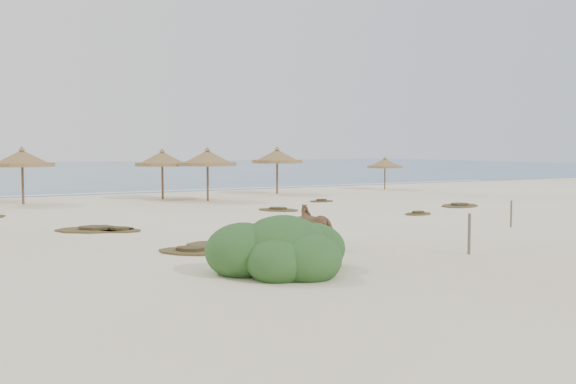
% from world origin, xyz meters
% --- Properties ---
extents(ground, '(160.00, 160.00, 0.00)m').
position_xyz_m(ground, '(0.00, 0.00, 0.00)').
color(ground, '#F6ECCA').
rests_on(ground, ground).
extents(ocean, '(200.00, 100.00, 0.01)m').
position_xyz_m(ocean, '(0.00, 75.00, 0.00)').
color(ocean, navy).
rests_on(ocean, ground).
extents(foam_line, '(70.00, 0.60, 0.01)m').
position_xyz_m(foam_line, '(0.00, 26.00, 0.00)').
color(foam_line, white).
rests_on(foam_line, ground).
extents(palapa_2, '(4.54, 4.54, 3.22)m').
position_xyz_m(palapa_2, '(-6.23, 19.67, 2.50)').
color(palapa_2, brown).
rests_on(palapa_2, ground).
extents(palapa_3, '(4.48, 4.48, 3.19)m').
position_xyz_m(palapa_3, '(3.55, 16.74, 2.48)').
color(palapa_3, brown).
rests_on(palapa_3, ground).
extents(palapa_4, '(3.90, 3.90, 3.11)m').
position_xyz_m(palapa_4, '(1.65, 19.31, 2.41)').
color(palapa_4, brown).
rests_on(palapa_4, ground).
extents(palapa_5, '(4.44, 4.44, 3.22)m').
position_xyz_m(palapa_5, '(9.81, 19.76, 2.50)').
color(palapa_5, brown).
rests_on(palapa_5, ground).
extents(palapa_6, '(3.01, 3.01, 2.49)m').
position_xyz_m(palapa_6, '(19.09, 19.95, 1.93)').
color(palapa_6, brown).
rests_on(palapa_6, ground).
extents(horse, '(1.19, 1.75, 1.35)m').
position_xyz_m(horse, '(-0.09, -1.39, 0.68)').
color(horse, '#926742').
rests_on(horse, ground).
extents(fence_post_near, '(0.11, 0.11, 1.21)m').
position_xyz_m(fence_post_near, '(3.15, -4.64, 0.61)').
color(fence_post_near, '#685B4E').
rests_on(fence_post_near, ground).
extents(fence_post_far, '(0.10, 0.10, 1.06)m').
position_xyz_m(fence_post_far, '(9.35, -0.71, 0.53)').
color(fence_post_far, '#685B4E').
rests_on(fence_post_far, ground).
extents(bush, '(3.78, 3.33, 1.69)m').
position_xyz_m(bush, '(-2.99, -4.40, 0.56)').
color(bush, '#335E28').
rests_on(bush, ground).
extents(scrub_1, '(3.59, 3.08, 0.16)m').
position_xyz_m(scrub_1, '(-5.26, 6.29, 0.05)').
color(scrub_1, brown).
rests_on(scrub_1, ground).
extents(scrub_2, '(2.02, 1.97, 0.16)m').
position_xyz_m(scrub_2, '(-4.54, 5.60, 0.05)').
color(scrub_2, brown).
rests_on(scrub_2, ground).
extents(scrub_3, '(2.88, 2.78, 0.16)m').
position_xyz_m(scrub_3, '(3.39, 5.18, 0.05)').
color(scrub_3, brown).
rests_on(scrub_3, ground).
extents(scrub_4, '(1.82, 1.46, 0.16)m').
position_xyz_m(scrub_4, '(9.33, 4.80, 0.05)').
color(scrub_4, brown).
rests_on(scrub_4, ground).
extents(scrub_5, '(3.28, 2.86, 0.16)m').
position_xyz_m(scrub_5, '(14.08, 6.99, 0.05)').
color(scrub_5, brown).
rests_on(scrub_5, ground).
extents(scrub_7, '(2.32, 2.62, 0.16)m').
position_xyz_m(scrub_7, '(4.46, 9.69, 0.05)').
color(scrub_7, brown).
rests_on(scrub_7, ground).
extents(scrub_9, '(3.21, 3.14, 0.16)m').
position_xyz_m(scrub_9, '(-2.45, 0.27, 0.05)').
color(scrub_9, brown).
rests_on(scrub_9, ground).
extents(scrub_10, '(1.54, 1.06, 0.16)m').
position_xyz_m(scrub_10, '(9.12, 13.01, 0.05)').
color(scrub_10, brown).
rests_on(scrub_10, ground).
extents(scrub_11, '(2.35, 2.44, 0.16)m').
position_xyz_m(scrub_11, '(-3.94, -0.29, 0.05)').
color(scrub_11, brown).
rests_on(scrub_11, ground).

